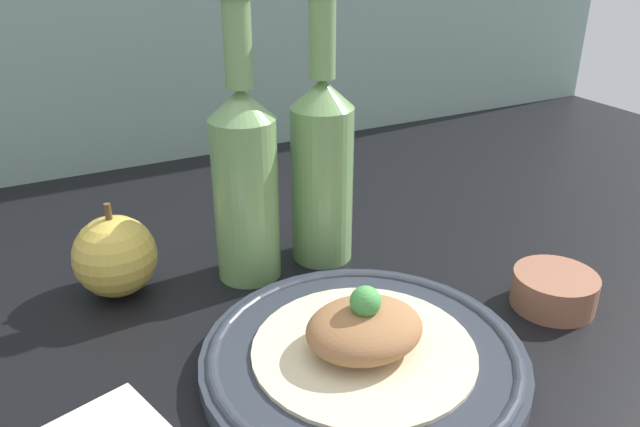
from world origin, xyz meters
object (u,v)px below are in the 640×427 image
plate (363,358)px  plated_food (364,334)px  cider_bottle_left (245,177)px  dipping_bowl (554,290)px  cider_bottle_right (322,163)px  apple (115,256)px

plate → plated_food: plated_food is taller
cider_bottle_left → dipping_bowl: (24.44, -19.62, -9.56)cm
cider_bottle_left → dipping_bowl: cider_bottle_left is taller
cider_bottle_right → apple: cider_bottle_right is taller
apple → dipping_bowl: (37.75, -22.29, -2.43)cm
apple → dipping_bowl: 43.90cm
plated_food → apple: 27.27cm
cider_bottle_left → dipping_bowl: 32.77cm
plate → dipping_bowl: 21.73cm
cider_bottle_left → apple: cider_bottle_left is taller
plated_food → dipping_bowl: size_ratio=2.32×
plated_food → cider_bottle_left: (-2.72, 19.38, 7.72)cm
cider_bottle_right → cider_bottle_left: bearing=180.0°
plate → plated_food: 2.44cm
plate → apple: size_ratio=2.78×
plate → dipping_bowl: dipping_bowl is taller
cider_bottle_right → apple: size_ratio=3.00×
cider_bottle_right → plate: bearing=-107.4°
plated_food → apple: apple is taller
cider_bottle_left → cider_bottle_right: 8.81cm
apple → plated_food: bearing=-54.0°
plate → cider_bottle_left: size_ratio=0.93×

